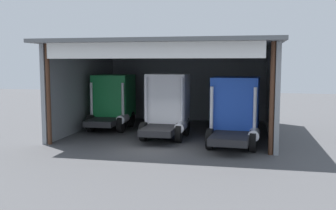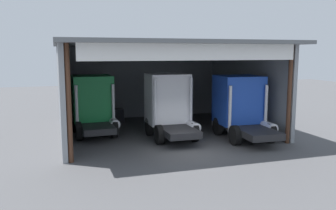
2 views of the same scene
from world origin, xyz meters
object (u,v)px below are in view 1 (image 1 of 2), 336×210
Objects in this scene: truck_green_center_left_bay at (113,100)px; tool_cart at (152,116)px; truck_blue_center_right_bay at (235,110)px; oil_drum at (213,116)px; truck_white_center_bay at (167,105)px.

truck_green_center_left_bay is 4.80× the size of tool_cart.
truck_blue_center_right_bay is 9.23m from tool_cart.
truck_blue_center_right_bay reaches higher than truck_green_center_left_bay.
truck_green_center_left_bay is at bearing -145.65° from oil_drum.
truck_blue_center_right_bay is 8.27m from oil_drum.
truck_blue_center_right_bay is at bearing -17.40° from truck_white_center_bay.
truck_white_center_bay is 5.90m from tool_cart.
truck_white_center_bay is at bearing -66.82° from tool_cart.
truck_white_center_bay is at bearing -107.97° from oil_drum.
truck_white_center_bay is (4.23, -2.24, 0.02)m from truck_green_center_left_bay.
oil_drum is (6.37, 4.36, -1.48)m from truck_green_center_left_bay.
oil_drum is (-1.92, 7.91, -1.47)m from truck_blue_center_right_bay.
truck_blue_center_right_bay reaches higher than oil_drum.
truck_green_center_left_bay reaches higher than tool_cart.
oil_drum is at bearing 16.89° from tool_cart.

